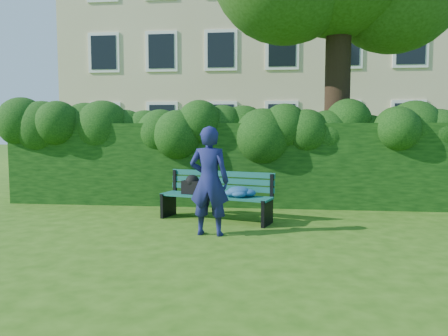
# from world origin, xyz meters

# --- Properties ---
(ground) EXTENTS (80.00, 80.00, 0.00)m
(ground) POSITION_xyz_m (0.00, 0.00, 0.00)
(ground) COLOR #28530F
(ground) RESTS_ON ground
(apartment_building) EXTENTS (16.00, 8.08, 12.00)m
(apartment_building) POSITION_xyz_m (-0.00, 13.99, 6.00)
(apartment_building) COLOR tan
(apartment_building) RESTS_ON ground
(hedge) EXTENTS (10.00, 1.00, 1.80)m
(hedge) POSITION_xyz_m (0.00, 2.20, 0.90)
(hedge) COLOR black
(hedge) RESTS_ON ground
(park_bench) EXTENTS (2.15, 1.14, 0.89)m
(park_bench) POSITION_xyz_m (-0.08, 0.40, 0.50)
(park_bench) COLOR #105443
(park_bench) RESTS_ON ground
(man_reading) EXTENTS (0.66, 0.47, 1.72)m
(man_reading) POSITION_xyz_m (-0.08, -0.72, 0.86)
(man_reading) COLOR navy
(man_reading) RESTS_ON ground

